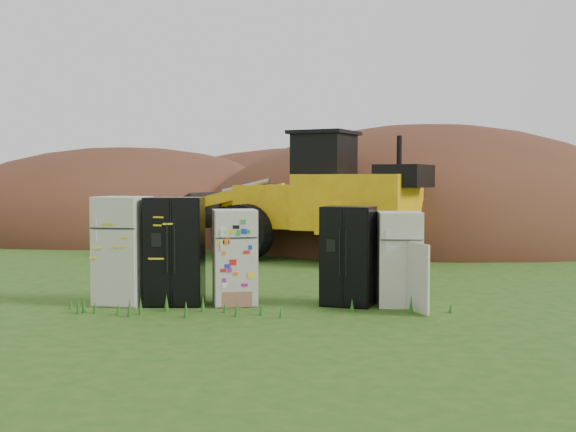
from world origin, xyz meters
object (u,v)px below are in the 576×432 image
(fridge_black_right, at_px, (348,256))
(fridge_open_door, at_px, (399,259))
(fridge_leftmost, at_px, (123,250))
(fridge_sticker, at_px, (235,257))
(fridge_black_side, at_px, (175,251))
(wheel_loader, at_px, (295,195))

(fridge_black_right, distance_m, fridge_open_door, 0.85)
(fridge_leftmost, distance_m, fridge_sticker, 1.92)
(fridge_leftmost, relative_size, fridge_sticker, 1.14)
(fridge_black_side, distance_m, fridge_open_door, 3.80)
(fridge_black_side, distance_m, wheel_loader, 7.45)
(fridge_black_right, height_order, fridge_open_door, fridge_black_right)
(fridge_open_door, bearing_deg, fridge_leftmost, -179.76)
(fridge_sticker, height_order, fridge_black_right, fridge_black_right)
(fridge_black_right, bearing_deg, fridge_black_side, -162.66)
(fridge_leftmost, height_order, fridge_open_door, fridge_leftmost)
(fridge_leftmost, distance_m, fridge_black_side, 0.90)
(fridge_leftmost, height_order, fridge_black_right, fridge_leftmost)
(fridge_black_side, relative_size, wheel_loader, 0.26)
(fridge_black_right, height_order, wheel_loader, wheel_loader)
(fridge_leftmost, xyz_separation_m, fridge_black_right, (3.84, 0.08, -0.08))
(fridge_open_door, bearing_deg, fridge_sticker, 179.72)
(fridge_black_right, xyz_separation_m, wheel_loader, (-1.17, 7.12, 0.85))
(fridge_black_side, bearing_deg, fridge_black_right, -0.90)
(fridge_black_side, relative_size, fridge_black_right, 1.09)
(fridge_black_right, bearing_deg, fridge_sticker, -163.05)
(wheel_loader, bearing_deg, fridge_black_right, -56.86)
(fridge_leftmost, bearing_deg, wheel_loader, 78.17)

